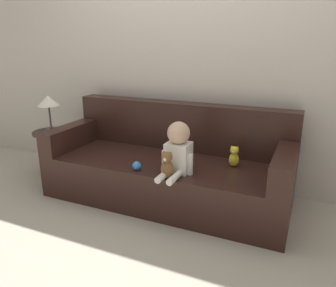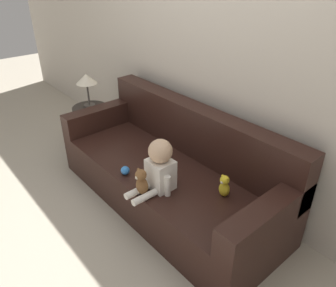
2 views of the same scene
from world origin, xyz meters
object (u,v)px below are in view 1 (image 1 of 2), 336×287
at_px(person_baby, 178,150).
at_px(toy_ball, 137,166).
at_px(plush_toy_side, 234,157).
at_px(teddy_bear_brown, 167,165).
at_px(side_table, 50,118).
at_px(couch, 169,167).

relative_size(person_baby, toy_ball, 5.71).
bearing_deg(plush_toy_side, teddy_bear_brown, -132.69).
height_order(plush_toy_side, toy_ball, plush_toy_side).
xyz_separation_m(plush_toy_side, side_table, (-1.90, -0.05, 0.16)).
xyz_separation_m(plush_toy_side, toy_ball, (-0.70, -0.39, -0.05)).
relative_size(couch, plush_toy_side, 12.17).
relative_size(person_baby, plush_toy_side, 2.31).
xyz_separation_m(teddy_bear_brown, toy_ball, (-0.29, 0.05, -0.07)).
bearing_deg(person_baby, teddy_bear_brown, -100.65).
bearing_deg(toy_ball, side_table, 163.93).
relative_size(couch, teddy_bear_brown, 10.09).
bearing_deg(side_table, couch, 2.09).
bearing_deg(person_baby, toy_ball, -163.29).
bearing_deg(side_table, person_baby, -9.36).
relative_size(person_baby, teddy_bear_brown, 1.92).
distance_m(person_baby, toy_ball, 0.36).
distance_m(plush_toy_side, toy_ball, 0.80).
distance_m(couch, teddy_bear_brown, 0.51).
height_order(person_baby, teddy_bear_brown, person_baby).
bearing_deg(toy_ball, person_baby, 16.71).
height_order(toy_ball, side_table, side_table).
relative_size(teddy_bear_brown, toy_ball, 2.98).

